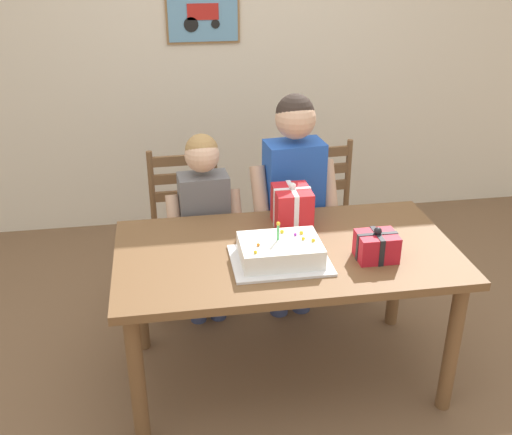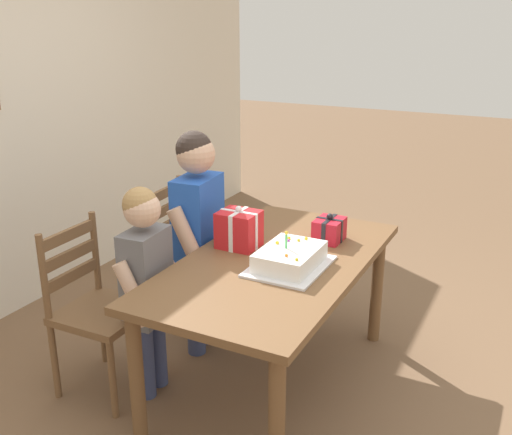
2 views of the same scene
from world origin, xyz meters
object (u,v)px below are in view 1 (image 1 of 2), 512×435
Objects in this scene: dining_table at (286,267)px; gift_box_red_large at (292,207)px; birthday_cake at (280,252)px; child_older at (294,188)px; child_younger at (204,214)px; gift_box_beside_cake at (376,246)px; chair_right at (325,219)px; chair_left at (187,229)px.

gift_box_red_large reaches higher than dining_table.
birthday_cake is 1.89× the size of gift_box_red_large.
gift_box_red_large is at bearing 69.89° from birthday_cake.
birthday_cake is at bearing -116.34° from dining_table.
child_older is at bearing 75.79° from gift_box_red_large.
gift_box_beside_cake is at bearing -44.33° from child_younger.
dining_table is 0.44m from gift_box_beside_cake.
gift_box_red_large is at bearing 72.68° from dining_table.
dining_table is 0.65m from child_younger.
gift_box_red_large is 0.54m from child_younger.
dining_table is at bearing -105.62° from child_older.
chair_right is (0.04, 0.98, -0.34)m from gift_box_beside_cake.
gift_box_beside_cake is at bearing -92.43° from chair_right.
birthday_cake is 0.69m from child_older.
gift_box_beside_cake is 0.20× the size of chair_left.
chair_right is (0.48, 0.93, -0.32)m from birthday_cake.
birthday_cake is at bearing -68.09° from chair_left.
gift_box_beside_cake reaches higher than dining_table.
chair_left reaches higher than dining_table.
child_older reaches higher than dining_table.
birthday_cake is at bearing -107.43° from child_older.
chair_left is (-0.81, 0.98, -0.34)m from gift_box_beside_cake.
gift_box_red_large reaches higher than gift_box_beside_cake.
child_older is at bearing -0.05° from child_younger.
birthday_cake is 0.44m from gift_box_beside_cake.
dining_table is at bearing -62.68° from chair_left.
gift_box_red_large reaches higher than chair_left.
child_older reaches higher than child_younger.
dining_table is 1.20× the size of child_older.
chair_left is 0.85m from chair_right.
chair_right is at bearing -0.01° from chair_left.
child_older is (0.58, -0.27, 0.34)m from chair_left.
chair_left is (-0.37, 0.93, -0.32)m from birthday_cake.
chair_left is (-0.43, 0.83, -0.18)m from dining_table.
dining_table is 1.73× the size of chair_left.
chair_left is at bearing 111.91° from birthday_cake.
gift_box_beside_cake is (0.38, -0.15, 0.16)m from dining_table.
child_older is (-0.23, 0.70, 0.01)m from gift_box_beside_cake.
gift_box_beside_cake is at bearing -5.74° from birthday_cake.
child_younger is (-0.42, 0.31, -0.15)m from gift_box_red_large.
birthday_cake is at bearing -117.04° from chair_right.
chair_right is at bearing 62.96° from birthday_cake.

